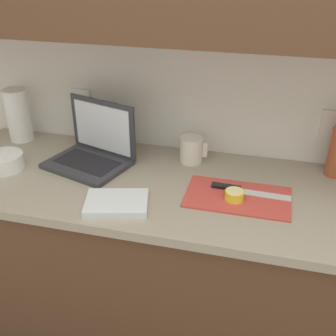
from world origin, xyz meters
The scene contains 9 objects.
counter_unit centered at (0.02, 0.00, 0.46)m, with size 2.55×0.65×0.91m.
laptop centered at (-0.69, 0.10, 0.97)m, with size 0.38×0.33×0.25m.
cutting_board centered at (-0.07, -0.03, 0.91)m, with size 0.38×0.22×0.01m, color #D1473D.
knife centered at (-0.08, 0.01, 0.92)m, with size 0.29×0.04×0.02m.
lemon_half_cut centered at (-0.08, -0.06, 0.93)m, with size 0.07×0.07×0.04m.
measuring_cup centered at (-0.29, 0.21, 0.96)m, with size 0.12×0.10×0.11m.
bowl_white centered at (-1.02, -0.04, 0.94)m, with size 0.16×0.16×0.06m.
paper_towel_roll centered at (-1.11, 0.23, 1.03)m, with size 0.11×0.11×0.24m.
dish_towel centered at (-0.48, -0.19, 0.92)m, with size 0.22×0.16×0.02m, color white.
Camera 1 is at (0.01, -1.35, 1.74)m, focal length 45.00 mm.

